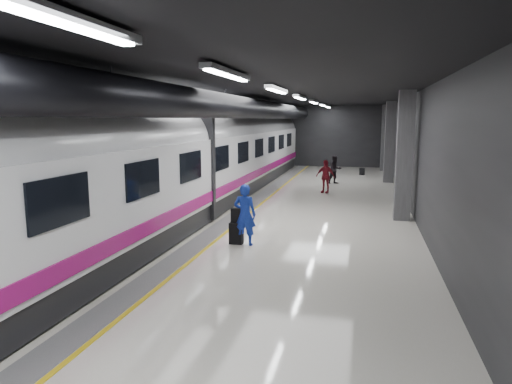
# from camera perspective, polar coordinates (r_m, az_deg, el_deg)

# --- Properties ---
(ground) EXTENTS (40.00, 40.00, 0.00)m
(ground) POSITION_cam_1_polar(r_m,az_deg,el_deg) (15.35, 1.02, -4.17)
(ground) COLOR silver
(ground) RESTS_ON ground
(platform_hall) EXTENTS (10.02, 40.02, 4.51)m
(platform_hall) POSITION_cam_1_polar(r_m,az_deg,el_deg) (15.94, 0.78, 9.15)
(platform_hall) COLOR black
(platform_hall) RESTS_ON ground
(train) EXTENTS (3.05, 38.00, 4.05)m
(train) POSITION_cam_1_polar(r_m,az_deg,el_deg) (16.02, -10.40, 3.74)
(train) COLOR black
(train) RESTS_ON ground
(traveler_main) EXTENTS (0.65, 0.44, 1.74)m
(traveler_main) POSITION_cam_1_polar(r_m,az_deg,el_deg) (12.82, -1.40, -2.85)
(traveler_main) COLOR blue
(traveler_main) RESTS_ON ground
(suitcase_main) EXTENTS (0.38, 0.25, 0.62)m
(suitcase_main) POSITION_cam_1_polar(r_m,az_deg,el_deg) (13.04, -2.48, -5.17)
(suitcase_main) COLOR black
(suitcase_main) RESTS_ON ground
(shoulder_bag) EXTENTS (0.31, 0.17, 0.41)m
(shoulder_bag) POSITION_cam_1_polar(r_m,az_deg,el_deg) (12.95, -2.43, -2.93)
(shoulder_bag) COLOR black
(shoulder_bag) RESTS_ON suitcase_main
(traveler_far_a) EXTENTS (0.96, 0.92, 1.56)m
(traveler_far_a) POSITION_cam_1_polar(r_m,az_deg,el_deg) (25.41, 9.86, 2.77)
(traveler_far_a) COLOR black
(traveler_far_a) RESTS_ON ground
(traveler_far_b) EXTENTS (1.01, 0.66, 1.59)m
(traveler_far_b) POSITION_cam_1_polar(r_m,az_deg,el_deg) (22.20, 8.66, 1.94)
(traveler_far_b) COLOR maroon
(traveler_far_b) RESTS_ON ground
(suitcase_far) EXTENTS (0.35, 0.29, 0.44)m
(suitcase_far) POSITION_cam_1_polar(r_m,az_deg,el_deg) (29.81, 13.11, 2.50)
(suitcase_far) COLOR black
(suitcase_far) RESTS_ON ground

